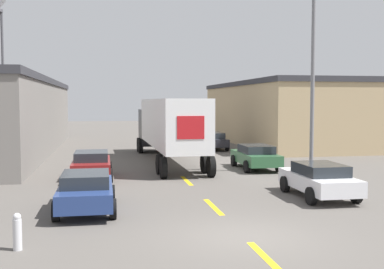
{
  "coord_description": "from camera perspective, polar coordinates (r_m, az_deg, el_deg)",
  "views": [
    {
      "loc": [
        -3.74,
        -12.55,
        3.72
      ],
      "look_at": [
        0.49,
        10.79,
        2.09
      ],
      "focal_mm": 45.0,
      "sensor_mm": 36.0,
      "label": 1
    }
  ],
  "objects": [
    {
      "name": "parked_car_right_far",
      "position": [
        37.2,
        2.4,
        -0.69
      ],
      "size": [
        1.97,
        4.12,
        1.33
      ],
      "color": "black",
      "rests_on": "ground_plane"
    },
    {
      "name": "fire_hydrant",
      "position": [
        13.01,
        -20.0,
        -10.78
      ],
      "size": [
        0.22,
        0.22,
        0.95
      ],
      "color": "silver",
      "rests_on": "ground_plane"
    },
    {
      "name": "semi_truck",
      "position": [
        29.47,
        -2.88,
        1.23
      ],
      "size": [
        2.95,
        14.62,
        3.86
      ],
      "rotation": [
        0.0,
        0.0,
        0.02
      ],
      "color": "black",
      "rests_on": "ground_plane"
    },
    {
      "name": "parked_car_right_mid",
      "position": [
        26.71,
        7.54,
        -2.55
      ],
      "size": [
        1.97,
        4.12,
        1.33
      ],
      "color": "#2D5B38",
      "rests_on": "ground_plane"
    },
    {
      "name": "parked_car_left_far",
      "position": [
        23.65,
        -11.82,
        -3.44
      ],
      "size": [
        1.97,
        4.12,
        1.33
      ],
      "color": "maroon",
      "rests_on": "ground_plane"
    },
    {
      "name": "road_centerline",
      "position": [
        17.19,
        2.55,
        -8.55
      ],
      "size": [
        0.2,
        13.99,
        0.01
      ],
      "color": "gold",
      "rests_on": "ground_plane"
    },
    {
      "name": "warehouse_right",
      "position": [
        44.95,
        13.38,
        2.57
      ],
      "size": [
        13.82,
        22.39,
        5.44
      ],
      "color": "tan",
      "rests_on": "ground_plane"
    },
    {
      "name": "ground_plane",
      "position": [
        13.61,
        6.21,
        -11.96
      ],
      "size": [
        160.0,
        160.0,
        0.0
      ],
      "primitive_type": "plane",
      "color": "#56514C"
    },
    {
      "name": "parked_car_left_near",
      "position": [
        16.76,
        -12.46,
        -6.48
      ],
      "size": [
        1.97,
        4.12,
        1.33
      ],
      "color": "navy",
      "rests_on": "ground_plane"
    },
    {
      "name": "street_lamp",
      "position": [
        25.34,
        13.42,
        7.56
      ],
      "size": [
        3.1,
        0.32,
        9.29
      ],
      "color": "slate",
      "rests_on": "ground_plane"
    },
    {
      "name": "parked_car_right_near",
      "position": [
        19.34,
        14.81,
        -5.13
      ],
      "size": [
        1.97,
        4.12,
        1.33
      ],
      "color": "silver",
      "rests_on": "ground_plane"
    }
  ]
}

